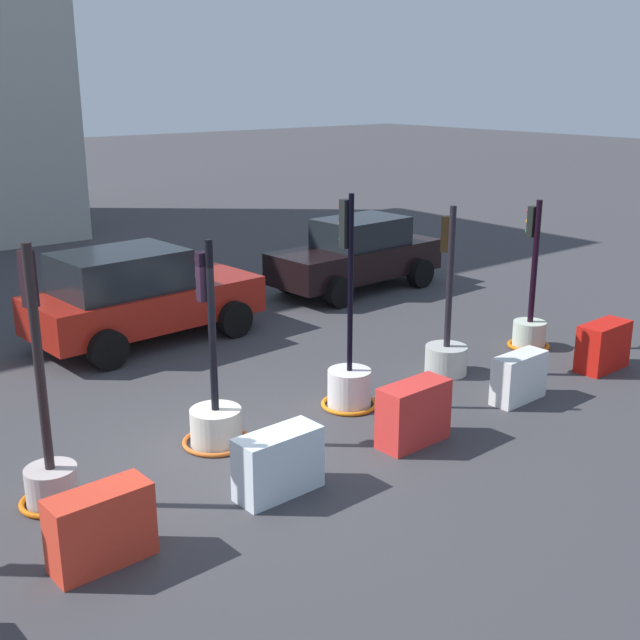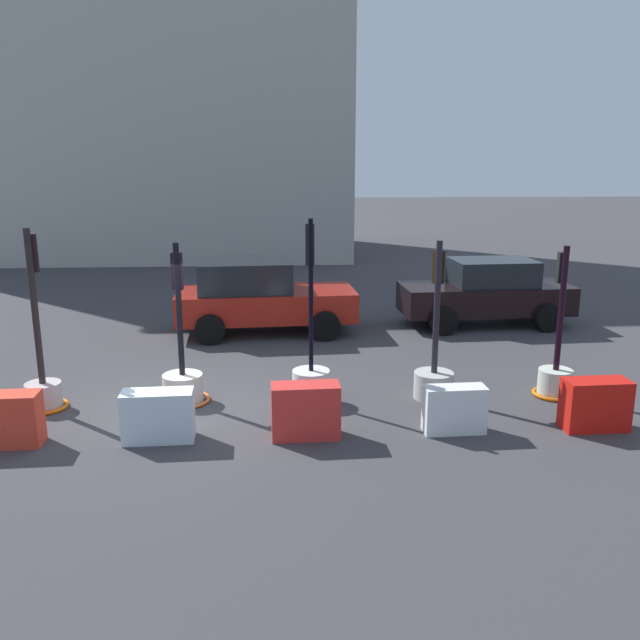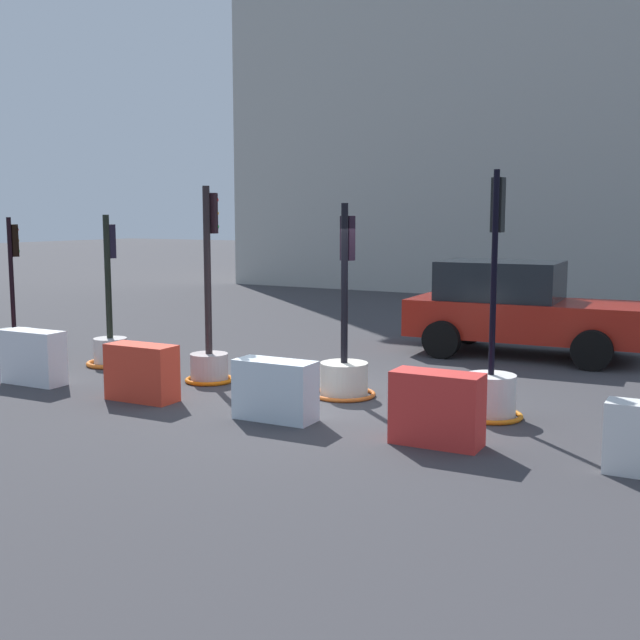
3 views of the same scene
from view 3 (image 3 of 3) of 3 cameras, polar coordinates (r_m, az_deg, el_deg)
The scene contains 12 objects.
ground_plane at distance 11.50m, azimuth 0.14°, elevation -5.93°, with size 120.00×120.00×0.00m, color #3B3A3E.
traffic_light_0 at distance 16.25m, azimuth -21.25°, elevation -1.01°, with size 0.89×0.89×2.66m.
traffic_light_1 at distance 14.66m, azimuth -14.95°, elevation -1.43°, with size 0.87×0.87×2.70m.
traffic_light_2 at distance 12.88m, azimuth -8.03°, elevation -2.09°, with size 0.79×0.79×3.15m.
traffic_light_3 at distance 11.77m, azimuth 1.77°, elevation -3.40°, with size 0.95×0.95×2.87m.
traffic_light_4 at distance 10.76m, azimuth 12.28°, elevation -4.49°, with size 0.87×0.87×3.28m.
construction_barrier_1 at distance 13.42m, azimuth -20.06°, elevation -2.56°, with size 1.09×0.45×0.87m.
construction_barrier_2 at distance 11.79m, azimuth -12.79°, elevation -3.73°, with size 1.08×0.49×0.83m.
construction_barrier_3 at distance 10.44m, azimuth -3.26°, elevation -5.09°, with size 1.11×0.49×0.80m.
construction_barrier_4 at distance 9.40m, azimuth 8.47°, elevation -6.38°, with size 1.08×0.49×0.87m.
car_red_compact at distance 15.65m, azimuth 14.15°, elevation 0.82°, with size 4.50×2.44×1.81m.
building_main_facade at distance 31.38m, azimuth 12.31°, elevation 15.80°, with size 18.39×8.82×14.50m.
Camera 3 is at (5.52, -9.73, 2.69)m, focal length 44.16 mm.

